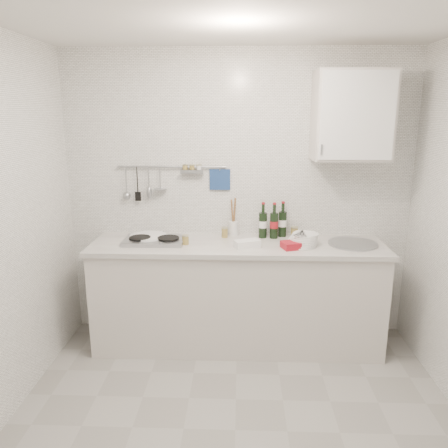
# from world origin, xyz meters

# --- Properties ---
(floor) EXTENTS (3.00, 3.00, 0.00)m
(floor) POSITION_xyz_m (0.00, 0.00, 0.00)
(floor) COLOR gray
(floor) RESTS_ON ground
(ceiling) EXTENTS (3.00, 3.00, 0.00)m
(ceiling) POSITION_xyz_m (0.00, 0.00, 2.50)
(ceiling) COLOR silver
(ceiling) RESTS_ON back_wall
(back_wall) EXTENTS (3.00, 0.02, 2.50)m
(back_wall) POSITION_xyz_m (0.00, 1.40, 1.25)
(back_wall) COLOR silver
(back_wall) RESTS_ON floor
(counter) EXTENTS (2.44, 0.64, 0.96)m
(counter) POSITION_xyz_m (0.01, 1.10, 0.43)
(counter) COLOR beige
(counter) RESTS_ON floor
(wall_rail) EXTENTS (0.98, 0.09, 0.34)m
(wall_rail) POSITION_xyz_m (-0.60, 1.37, 1.43)
(wall_rail) COLOR #93969B
(wall_rail) RESTS_ON back_wall
(wall_cabinet) EXTENTS (0.60, 0.38, 0.70)m
(wall_cabinet) POSITION_xyz_m (0.90, 1.22, 1.95)
(wall_cabinet) COLOR beige
(wall_cabinet) RESTS_ON back_wall
(plate_stack_hob) EXTENTS (0.33, 0.33, 0.04)m
(plate_stack_hob) POSITION_xyz_m (-0.77, 1.16, 0.94)
(plate_stack_hob) COLOR #5481BF
(plate_stack_hob) RESTS_ON counter
(plate_stack_sink) EXTENTS (0.27, 0.26, 0.11)m
(plate_stack_sink) POSITION_xyz_m (0.53, 1.05, 0.97)
(plate_stack_sink) COLOR white
(plate_stack_sink) RESTS_ON counter
(wine_bottles) EXTENTS (0.25, 0.13, 0.31)m
(wine_bottles) POSITION_xyz_m (0.31, 1.29, 1.07)
(wine_bottles) COLOR black
(wine_bottles) RESTS_ON counter
(butter_dish) EXTENTS (0.23, 0.17, 0.06)m
(butter_dish) POSITION_xyz_m (0.08, 0.98, 0.95)
(butter_dish) COLOR white
(butter_dish) RESTS_ON counter
(strawberry_punnet) EXTENTS (0.17, 0.17, 0.06)m
(strawberry_punnet) POSITION_xyz_m (0.42, 0.97, 0.95)
(strawberry_punnet) COLOR #AC1326
(strawberry_punnet) RESTS_ON counter
(utensil_crock) EXTENTS (0.08, 0.08, 0.34)m
(utensil_crock) POSITION_xyz_m (-0.04, 1.35, 1.00)
(utensil_crock) COLOR white
(utensil_crock) RESTS_ON counter
(jar_a) EXTENTS (0.06, 0.06, 0.09)m
(jar_a) POSITION_xyz_m (-0.11, 1.27, 0.97)
(jar_a) COLOR olive
(jar_a) RESTS_ON counter
(jar_b) EXTENTS (0.07, 0.07, 0.09)m
(jar_b) POSITION_xyz_m (0.49, 1.32, 0.97)
(jar_b) COLOR olive
(jar_b) RESTS_ON counter
(jar_c) EXTENTS (0.07, 0.07, 0.08)m
(jar_c) POSITION_xyz_m (0.52, 1.20, 0.96)
(jar_c) COLOR olive
(jar_c) RESTS_ON counter
(jar_d) EXTENTS (0.06, 0.06, 0.08)m
(jar_d) POSITION_xyz_m (-0.43, 1.05, 0.96)
(jar_d) COLOR olive
(jar_d) RESTS_ON counter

